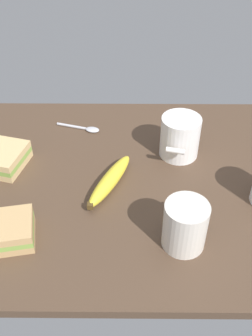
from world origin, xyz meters
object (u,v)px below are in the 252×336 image
at_px(banana, 108,180).
at_px(spoon, 83,128).
at_px(coffee_mug_milky, 178,136).
at_px(coffee_mug_spare, 182,225).
at_px(sandwich_side, 5,231).

bearing_deg(banana, spoon, -70.94).
distance_m(coffee_mug_milky, coffee_mug_spare, 0.27).
distance_m(coffee_mug_spare, sandwich_side, 0.33).
bearing_deg(coffee_mug_milky, spoon, -23.24).
bearing_deg(spoon, coffee_mug_milky, 156.76).
xyz_separation_m(coffee_mug_spare, banana, (0.14, -0.15, -0.03)).
height_order(banana, spoon, banana).
bearing_deg(coffee_mug_spare, spoon, -59.64).
bearing_deg(sandwich_side, coffee_mug_spare, 178.99).
distance_m(banana, spoon, 0.23).
xyz_separation_m(coffee_mug_spare, spoon, (0.22, -0.37, -0.05)).
xyz_separation_m(coffee_mug_milky, spoon, (0.23, -0.10, -0.05)).
distance_m(coffee_mug_milky, banana, 0.20).
bearing_deg(spoon, banana, 109.06).
relative_size(coffee_mug_milky, sandwich_side, 1.07).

